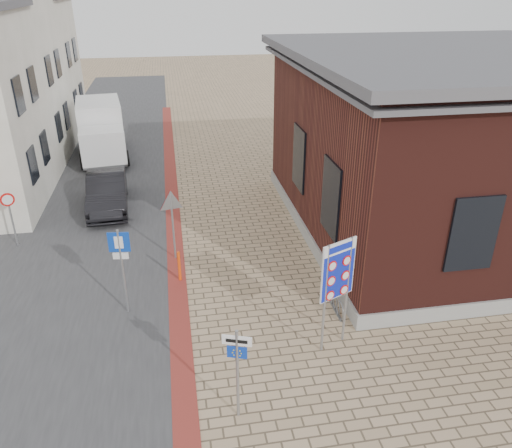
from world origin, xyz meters
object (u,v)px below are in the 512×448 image
object	(u,v)px
border_sign	(338,272)
parking_sign	(121,257)
box_truck	(101,130)
bollard	(179,266)
sedan	(107,192)
essen_sign	(237,361)

from	to	relation	value
border_sign	parking_sign	world-z (taller)	border_sign
box_truck	bollard	bearing A→B (deg)	-82.06
box_truck	parking_sign	size ratio (longest dim) A/B	2.17
sedan	essen_sign	world-z (taller)	essen_sign
sedan	box_truck	bearing A→B (deg)	92.95
box_truck	essen_sign	distance (m)	20.31
box_truck	parking_sign	distance (m)	15.38
essen_sign	bollard	bearing A→B (deg)	119.76
sedan	bollard	bearing A→B (deg)	-70.23
bollard	box_truck	bearing A→B (deg)	105.10
parking_sign	box_truck	bearing A→B (deg)	104.76
essen_sign	parking_sign	size ratio (longest dim) A/B	0.87
border_sign	bollard	distance (m)	5.89
sedan	box_truck	xyz separation A→B (m)	(-0.87, 7.27, 0.79)
essen_sign	box_truck	bearing A→B (deg)	123.10
sedan	border_sign	bearing A→B (deg)	-60.88
box_truck	essen_sign	bearing A→B (deg)	-83.49
border_sign	essen_sign	bearing A→B (deg)	-169.29
box_truck	border_sign	size ratio (longest dim) A/B	1.87
parking_sign	bollard	distance (m)	2.58
bollard	border_sign	bearing A→B (deg)	-45.21
border_sign	bollard	xyz separation A→B (m)	(-3.96, 3.99, -1.77)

